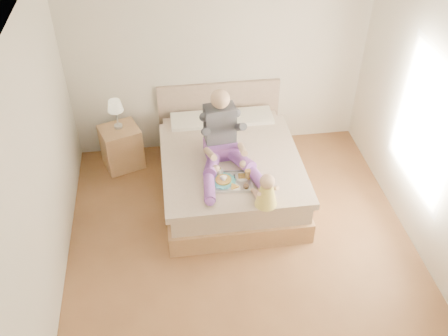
{
  "coord_description": "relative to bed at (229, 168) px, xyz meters",
  "views": [
    {
      "loc": [
        -0.74,
        -3.84,
        4.4
      ],
      "look_at": [
        -0.13,
        0.61,
        0.71
      ],
      "focal_mm": 40.0,
      "sensor_mm": 36.0,
      "label": 1
    }
  ],
  "objects": [
    {
      "name": "tray",
      "position": [
        -0.06,
        -0.61,
        0.32
      ],
      "size": [
        0.5,
        0.41,
        0.13
      ],
      "rotation": [
        0.0,
        0.0,
        -0.1
      ],
      "color": "#AFB3B6",
      "rests_on": "bed"
    },
    {
      "name": "adult",
      "position": [
        -0.1,
        -0.21,
        0.56
      ],
      "size": [
        0.77,
        1.13,
        0.92
      ],
      "rotation": [
        0.0,
        0.0,
        0.1
      ],
      "color": "#713C97",
      "rests_on": "bed"
    },
    {
      "name": "baby",
      "position": [
        0.26,
        -1.02,
        0.46
      ],
      "size": [
        0.28,
        0.37,
        0.41
      ],
      "rotation": [
        0.0,
        0.0,
        0.29
      ],
      "color": "#E7D549",
      "rests_on": "bed"
    },
    {
      "name": "nightstand",
      "position": [
        -1.39,
        0.66,
        -0.02
      ],
      "size": [
        0.61,
        0.58,
        0.6
      ],
      "rotation": [
        0.0,
        0.0,
        0.34
      ],
      "color": "#997147",
      "rests_on": "ground"
    },
    {
      "name": "bed",
      "position": [
        0.0,
        0.0,
        0.0
      ],
      "size": [
        1.7,
        2.18,
        1.0
      ],
      "color": "#997147",
      "rests_on": "ground"
    },
    {
      "name": "lamp",
      "position": [
        -1.39,
        0.7,
        0.6
      ],
      "size": [
        0.2,
        0.2,
        0.41
      ],
      "color": "#AFB3B6",
      "rests_on": "nightstand"
    },
    {
      "name": "room",
      "position": [
        0.08,
        -1.08,
        1.19
      ],
      "size": [
        4.02,
        4.22,
        2.71
      ],
      "color": "brown",
      "rests_on": "ground"
    }
  ]
}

